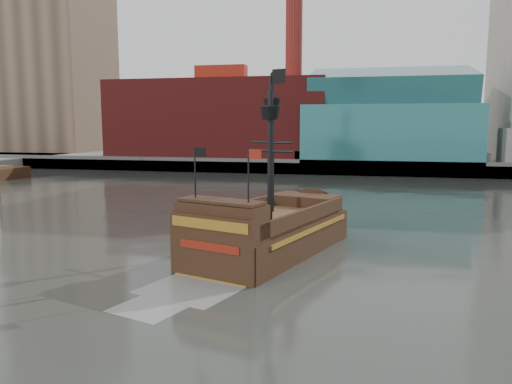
# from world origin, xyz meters

# --- Properties ---
(ground) EXTENTS (400.00, 400.00, 0.00)m
(ground) POSITION_xyz_m (0.00, 0.00, 0.00)
(ground) COLOR #292C27
(ground) RESTS_ON ground
(promenade_far) EXTENTS (220.00, 60.00, 2.00)m
(promenade_far) POSITION_xyz_m (0.00, 92.00, 1.00)
(promenade_far) COLOR slate
(promenade_far) RESTS_ON ground
(seawall) EXTENTS (220.00, 1.00, 2.60)m
(seawall) POSITION_xyz_m (0.00, 62.50, 1.30)
(seawall) COLOR #4C4C49
(seawall) RESTS_ON ground
(skyline) EXTENTS (149.00, 45.00, 62.00)m
(skyline) POSITION_xyz_m (5.21, 84.56, 24.55)
(skyline) COLOR brown
(skyline) RESTS_ON promenade_far
(pirate_ship) EXTENTS (10.51, 18.64, 13.38)m
(pirate_ship) POSITION_xyz_m (0.28, 8.73, 1.21)
(pirate_ship) COLOR black
(pirate_ship) RESTS_ON ground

